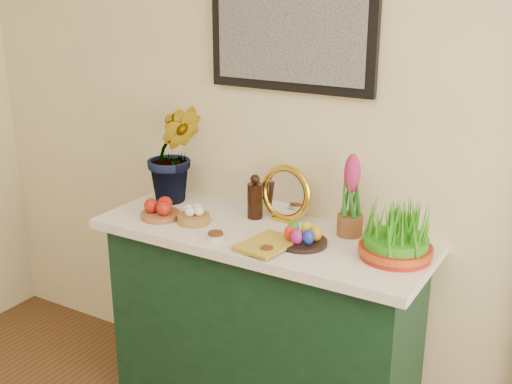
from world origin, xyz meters
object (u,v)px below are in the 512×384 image
hyacinth_green (174,138)px  mirror (286,194)px  sideboard (262,329)px  wheatgrass_sabzeh (397,233)px  book (250,238)px

hyacinth_green → mirror: bearing=-32.8°
sideboard → hyacinth_green: size_ratio=2.15×
mirror → wheatgrass_sabzeh: (0.53, -0.13, -0.02)m
book → sideboard: bearing=108.6°
hyacinth_green → mirror: size_ratio=2.46×
hyacinth_green → book: (0.55, -0.24, -0.29)m
mirror → wheatgrass_sabzeh: size_ratio=0.89×
sideboard → hyacinth_green: (-0.53, 0.11, 0.77)m
hyacinth_green → mirror: hyacinth_green is taller
mirror → book: bearing=-91.0°
sideboard → book: 0.50m
sideboard → mirror: bearing=80.0°
book → wheatgrass_sabzeh: wheatgrass_sabzeh is taller
hyacinth_green → book: size_ratio=2.65×
book → wheatgrass_sabzeh: size_ratio=0.83×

